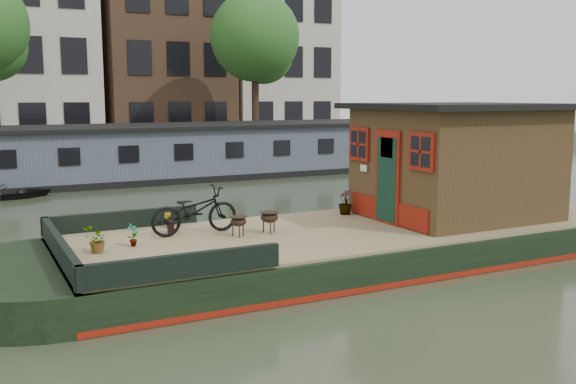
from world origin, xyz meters
name	(u,v)px	position (x,y,z in m)	size (l,w,h in m)	color
ground	(369,257)	(0.00, 0.00, 0.00)	(120.00, 120.00, 0.00)	#293220
houseboat_hull	(311,251)	(-1.33, 0.00, 0.27)	(14.01, 4.02, 0.60)	black
houseboat_deck	(369,226)	(0.00, 0.00, 0.62)	(11.80, 3.80, 0.05)	#96865C
bow_bulwark	(114,243)	(-5.07, 0.00, 0.82)	(3.00, 4.00, 0.35)	black
cabin	(456,160)	(2.19, 0.00, 1.88)	(4.00, 3.50, 2.42)	black
bicycle	(194,211)	(-3.39, 0.81, 1.10)	(0.59, 1.70, 0.89)	black
potted_plant_a	(133,235)	(-4.67, 0.33, 0.85)	(0.21, 0.14, 0.40)	#983F2B
potted_plant_b	(168,220)	(-3.66, 1.63, 0.80)	(0.17, 0.13, 0.30)	brown
potted_plant_c	(97,240)	(-5.32, 0.13, 0.87)	(0.39, 0.34, 0.44)	maroon
potted_plant_d	(345,202)	(0.20, 1.24, 0.92)	(0.31, 0.31, 0.55)	brown
brazier_front	(269,222)	(-2.10, 0.26, 0.85)	(0.38, 0.38, 0.41)	black
brazier_rear	(238,226)	(-2.75, 0.23, 0.84)	(0.35, 0.35, 0.38)	black
bollard_port	(171,227)	(-3.77, 1.11, 0.76)	(0.20, 0.20, 0.23)	black
bollard_stbd	(100,274)	(-5.60, -1.58, 0.75)	(0.18, 0.18, 0.21)	black
dinghy	(5,189)	(-6.07, 11.50, 0.29)	(2.00, 2.80, 0.58)	black
far_houseboat	(168,154)	(0.00, 14.00, 0.97)	(20.40, 4.40, 2.11)	#474F5F
quay	(130,154)	(0.00, 20.50, 0.45)	(60.00, 6.00, 0.90)	#47443F
townhouse_row	(98,12)	(0.15, 27.50, 7.90)	(27.25, 8.00, 16.50)	brown
tree_right	(257,41)	(6.14, 19.07, 5.89)	(4.40, 4.40, 7.40)	#332316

